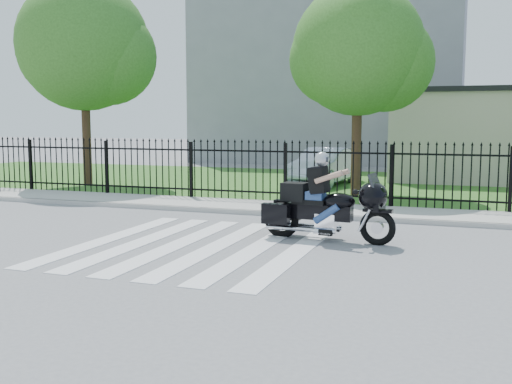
% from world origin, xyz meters
% --- Properties ---
extents(ground, '(120.00, 120.00, 0.00)m').
position_xyz_m(ground, '(0.00, 0.00, 0.00)').
color(ground, slate).
rests_on(ground, ground).
extents(crosswalk, '(5.00, 5.50, 0.01)m').
position_xyz_m(crosswalk, '(0.00, 0.00, 0.01)').
color(crosswalk, silver).
rests_on(crosswalk, ground).
extents(sidewalk, '(40.00, 2.00, 0.12)m').
position_xyz_m(sidewalk, '(0.00, 5.00, 0.06)').
color(sidewalk, '#ADAAA3').
rests_on(sidewalk, ground).
extents(curb, '(40.00, 0.12, 0.12)m').
position_xyz_m(curb, '(0.00, 4.00, 0.06)').
color(curb, '#ADAAA3').
rests_on(curb, ground).
extents(grass_strip, '(40.00, 12.00, 0.02)m').
position_xyz_m(grass_strip, '(0.00, 12.00, 0.01)').
color(grass_strip, '#2B6020').
rests_on(grass_strip, ground).
extents(iron_fence, '(26.00, 0.04, 1.80)m').
position_xyz_m(iron_fence, '(0.00, 6.00, 0.90)').
color(iron_fence, black).
rests_on(iron_fence, ground).
extents(tree_left, '(4.80, 4.80, 7.58)m').
position_xyz_m(tree_left, '(-8.50, 8.50, 5.17)').
color(tree_left, '#382316').
rests_on(tree_left, ground).
extents(tree_mid, '(4.20, 4.20, 6.78)m').
position_xyz_m(tree_mid, '(1.50, 9.00, 4.67)').
color(tree_mid, '#382316').
rests_on(tree_mid, ground).
extents(building_tall, '(15.00, 10.00, 12.00)m').
position_xyz_m(building_tall, '(-3.00, 26.00, 6.00)').
color(building_tall, gray).
rests_on(building_tall, ground).
extents(motorcycle_rider, '(2.80, 1.04, 1.85)m').
position_xyz_m(motorcycle_rider, '(2.22, 1.40, 0.76)').
color(motorcycle_rider, black).
rests_on(motorcycle_rider, ground).
extents(parked_car, '(2.02, 4.38, 1.39)m').
position_xyz_m(parked_car, '(-0.15, 11.59, 0.72)').
color(parked_car, '#91A1B7').
rests_on(parked_car, grass_strip).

